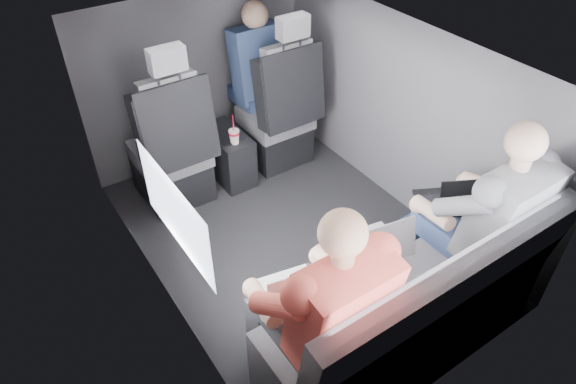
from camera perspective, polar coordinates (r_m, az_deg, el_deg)
floor at (r=3.55m, az=0.50°, el=-5.33°), size 2.60×2.60×0.00m
ceiling at (r=2.78m, az=0.66°, el=15.01°), size 2.60×2.60×0.00m
panel_left at (r=2.81m, az=-14.74°, el=-2.52°), size 0.02×2.60×1.35m
panel_right at (r=3.62m, az=12.50°, el=8.15°), size 0.02×2.60×1.35m
panel_front at (r=4.10m, az=-10.06°, el=12.29°), size 1.80×0.02×1.35m
panel_back at (r=2.44m, az=18.53°, el=-11.40°), size 1.80×0.02×1.35m
side_window at (r=2.45m, az=-12.49°, el=-2.30°), size 0.02×0.75×0.42m
seatbelt at (r=3.74m, az=0.42°, el=12.35°), size 0.35×0.11×0.59m
front_seat_left at (r=3.72m, az=-12.65°, el=4.01°), size 0.52×0.58×1.26m
front_seat_right at (r=4.06m, az=-0.97°, el=8.20°), size 0.52×0.58×1.26m
center_console at (r=4.01m, az=-6.65°, el=4.07°), size 0.24×0.48×0.41m
rear_bench at (r=2.80m, az=13.30°, el=-13.28°), size 1.60×0.57×0.92m
soda_cup at (r=3.75m, az=-6.00°, el=6.20°), size 0.08×0.08×0.24m
laptop_white at (r=2.41m, az=0.38°, el=-11.09°), size 0.36×0.35×0.24m
laptop_silver at (r=2.66m, az=9.52°, el=-5.70°), size 0.35×0.34×0.23m
laptop_black at (r=3.03m, az=17.83°, el=-0.83°), size 0.38×0.41×0.23m
passenger_rear_left at (r=2.33m, az=3.60°, el=-12.71°), size 0.54×0.65×1.28m
passenger_rear_right at (r=2.93m, az=20.55°, el=-2.64°), size 0.54×0.65×1.28m
passenger_front_right at (r=4.07m, az=-3.46°, el=13.85°), size 0.40×0.40×0.82m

